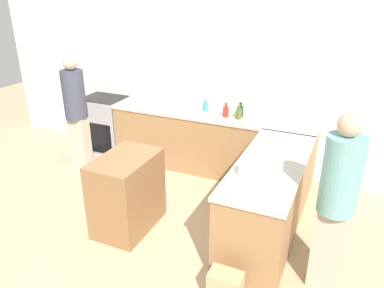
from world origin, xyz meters
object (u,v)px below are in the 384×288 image
at_px(dish_soap_bottle, 206,106).
at_px(person_by_range, 76,110).
at_px(range_oven, 106,124).
at_px(island_table, 127,193).
at_px(person_at_peninsula, 337,199).
at_px(wine_bottle_dark, 240,111).
at_px(mixing_bowl, 252,170).
at_px(hot_sauce_bottle, 226,111).
at_px(vinegar_bottle_clear, 213,110).
at_px(olive_oil_bottle, 239,113).
at_px(paper_bag, 225,288).

xyz_separation_m(dish_soap_bottle, person_by_range, (-1.71, -0.84, -0.04)).
relative_size(range_oven, island_table, 1.03).
distance_m(dish_soap_bottle, person_at_peninsula, 2.73).
bearing_deg(dish_soap_bottle, wine_bottle_dark, -2.19).
relative_size(range_oven, person_at_peninsula, 0.53).
height_order(mixing_bowl, person_at_peninsula, person_at_peninsula).
xyz_separation_m(wine_bottle_dark, person_at_peninsula, (1.45, -1.85, -0.05)).
relative_size(island_table, hot_sauce_bottle, 4.42).
bearing_deg(vinegar_bottle_clear, wine_bottle_dark, 16.96).
bearing_deg(hot_sauce_bottle, person_at_peninsula, -46.92).
height_order(hot_sauce_bottle, wine_bottle_dark, wine_bottle_dark).
xyz_separation_m(range_oven, island_table, (1.57, -1.74, -0.01)).
height_order(vinegar_bottle_clear, person_by_range, person_by_range).
xyz_separation_m(range_oven, mixing_bowl, (2.97, -1.59, 0.51)).
bearing_deg(dish_soap_bottle, island_table, -96.62).
bearing_deg(mixing_bowl, range_oven, 151.84).
xyz_separation_m(dish_soap_bottle, vinegar_bottle_clear, (0.16, -0.14, 0.00)).
relative_size(island_table, person_at_peninsula, 0.52).
bearing_deg(person_by_range, olive_oil_bottle, 17.22).
bearing_deg(wine_bottle_dark, dish_soap_bottle, 177.81).
relative_size(island_table, dish_soap_bottle, 4.81).
bearing_deg(person_by_range, person_at_peninsula, -15.54).
distance_m(wine_bottle_dark, person_by_range, 2.39).
distance_m(vinegar_bottle_clear, olive_oil_bottle, 0.39).
bearing_deg(person_at_peninsula, mixing_bowl, 166.47).
distance_m(olive_oil_bottle, paper_bag, 2.56).
bearing_deg(hot_sauce_bottle, range_oven, 178.99).
bearing_deg(hot_sauce_bottle, wine_bottle_dark, 29.35).
distance_m(range_oven, mixing_bowl, 3.40).
relative_size(mixing_bowl, olive_oil_bottle, 1.37).
distance_m(island_table, person_at_peninsula, 2.26).
xyz_separation_m(wine_bottle_dark, person_by_range, (-2.25, -0.82, -0.05)).
distance_m(hot_sauce_bottle, paper_bag, 2.63).
xyz_separation_m(vinegar_bottle_clear, wine_bottle_dark, (0.38, 0.11, 0.01)).
relative_size(island_table, paper_bag, 2.68).
height_order(island_table, hot_sauce_bottle, hot_sauce_bottle).
bearing_deg(dish_soap_bottle, person_by_range, -153.86).
relative_size(island_table, olive_oil_bottle, 4.35).
xyz_separation_m(island_table, person_by_range, (-1.50, 0.99, 0.50)).
bearing_deg(range_oven, vinegar_bottle_clear, -1.48).
bearing_deg(paper_bag, hot_sauce_bottle, 110.02).
height_order(dish_soap_bottle, olive_oil_bottle, olive_oil_bottle).
distance_m(person_at_peninsula, paper_bag, 1.25).
height_order(mixing_bowl, person_by_range, person_by_range).
height_order(island_table, vinegar_bottle_clear, vinegar_bottle_clear).
height_order(wine_bottle_dark, person_by_range, person_by_range).
distance_m(range_oven, person_at_peninsula, 4.20).
relative_size(mixing_bowl, hot_sauce_bottle, 1.40).
relative_size(dish_soap_bottle, wine_bottle_dark, 0.91).
bearing_deg(island_table, paper_bag, -24.27).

